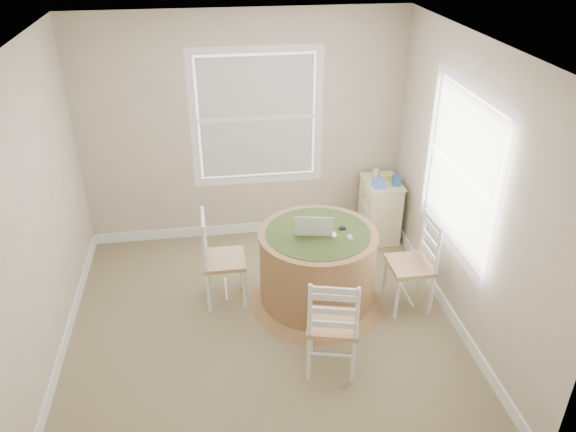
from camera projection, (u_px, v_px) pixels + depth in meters
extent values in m
cube|color=#8B7D58|center=(264.00, 329.00, 5.28)|extent=(3.60, 3.60, 0.02)
cube|color=white|center=(256.00, 45.00, 4.02)|extent=(3.60, 3.60, 0.02)
cube|color=beige|center=(243.00, 130.00, 6.22)|extent=(3.60, 0.02, 2.60)
cube|color=beige|center=(295.00, 358.00, 3.08)|extent=(3.60, 0.02, 2.60)
cube|color=beige|center=(32.00, 222.00, 4.42)|extent=(0.02, 3.60, 2.60)
cube|color=beige|center=(467.00, 192.00, 4.88)|extent=(0.02, 3.60, 2.60)
cube|color=white|center=(248.00, 228.00, 6.80)|extent=(3.60, 0.02, 0.12)
cube|color=white|center=(65.00, 342.00, 5.02)|extent=(0.02, 3.60, 0.12)
cube|color=white|center=(446.00, 305.00, 5.48)|extent=(0.02, 3.60, 0.12)
cylinder|color=#926641|center=(317.00, 266.00, 5.41)|extent=(1.11, 1.11, 0.72)
cone|color=#926641|center=(316.00, 299.00, 5.60)|extent=(1.31, 1.31, 0.08)
cylinder|color=#926641|center=(318.00, 234.00, 5.24)|extent=(1.13, 1.13, 0.03)
cylinder|color=#3A491F|center=(318.00, 233.00, 5.23)|extent=(0.98, 0.98, 0.01)
cone|color=#3A491F|center=(318.00, 238.00, 5.26)|extent=(1.09, 1.09, 0.10)
cube|color=white|center=(313.00, 230.00, 5.28)|extent=(0.39, 0.31, 0.02)
cube|color=silver|center=(314.00, 229.00, 5.27)|extent=(0.31, 0.19, 0.00)
cube|color=black|center=(314.00, 226.00, 5.09)|extent=(0.36, 0.14, 0.23)
ellipsoid|color=white|center=(333.00, 234.00, 5.19)|extent=(0.07, 0.11, 0.04)
cube|color=#B7BABF|center=(350.00, 237.00, 5.16)|extent=(0.05, 0.09, 0.02)
cube|color=black|center=(342.00, 229.00, 5.28)|extent=(0.06, 0.05, 0.02)
cube|color=beige|center=(380.00, 210.00, 6.58)|extent=(0.38, 0.52, 0.71)
cube|color=beige|center=(382.00, 182.00, 6.40)|extent=(0.41, 0.55, 0.02)
cube|color=beige|center=(363.00, 227.00, 6.66)|extent=(0.01, 0.44, 0.15)
cube|color=beige|center=(364.00, 211.00, 6.55)|extent=(0.01, 0.44, 0.15)
cube|color=beige|center=(366.00, 195.00, 6.45)|extent=(0.01, 0.44, 0.15)
cube|color=#5E7BD8|center=(379.00, 183.00, 6.24)|extent=(0.12, 0.12, 0.10)
cube|color=#DFD44E|center=(387.00, 177.00, 6.43)|extent=(0.15, 0.10, 0.06)
cube|color=#325E98|center=(396.00, 180.00, 6.28)|extent=(0.08, 0.08, 0.12)
cylinder|color=beige|center=(376.00, 173.00, 6.48)|extent=(0.07, 0.07, 0.09)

